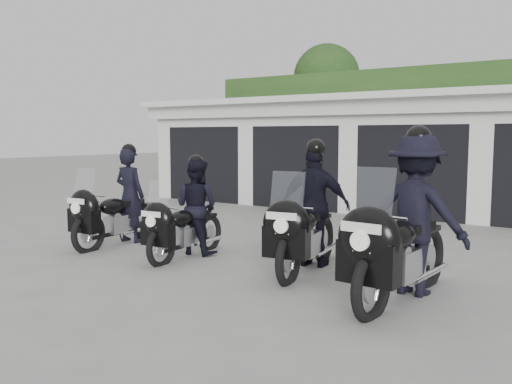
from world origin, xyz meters
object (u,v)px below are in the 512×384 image
Objects in this scene: police_bike_b at (190,212)px; police_bike_d at (410,223)px; police_bike_a at (118,204)px; police_bike_c at (311,213)px.

police_bike_d is (3.68, -0.25, 0.20)m from police_bike_b.
police_bike_a is 0.95× the size of police_bike_c.
police_bike_b is at bearing -179.39° from police_bike_d.
police_bike_a is 5.36m from police_bike_d.
police_bike_c reaches higher than police_bike_a.
police_bike_d is at bearing -28.31° from police_bike_c.
police_bike_b is 2.06m from police_bike_c.
police_bike_d is (1.65, -0.58, 0.08)m from police_bike_c.
police_bike_c is (3.70, 0.35, 0.09)m from police_bike_a.
police_bike_a reaches higher than police_bike_b.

